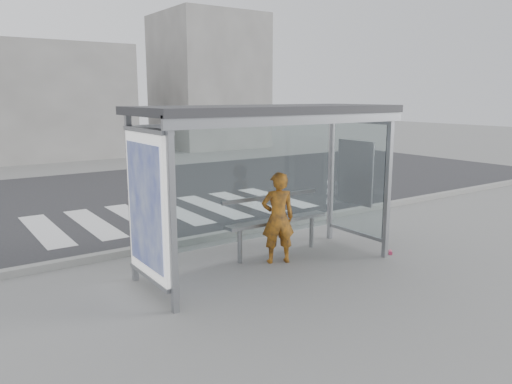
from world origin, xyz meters
TOP-DOWN VIEW (x-y plane):
  - ground at (0.00, 0.00)m, footprint 80.00×80.00m
  - road at (0.00, 7.00)m, footprint 30.00×10.00m
  - curb at (0.00, 1.95)m, footprint 30.00×0.18m
  - crosswalk at (0.50, 4.50)m, footprint 6.55×3.00m
  - bus_shelter at (-0.37, 0.06)m, footprint 4.25×1.65m
  - building_center at (0.00, 18.00)m, footprint 8.00×5.00m
  - building_right at (9.00, 18.00)m, footprint 5.00×5.00m
  - person at (0.29, 0.14)m, footprint 0.66×0.55m
  - bench at (0.54, 0.50)m, footprint 2.03×0.33m
  - soda_can at (2.20, -0.66)m, footprint 0.14×0.14m

SIDE VIEW (x-z plane):
  - ground at x=0.00m, z-range 0.00..0.00m
  - crosswalk at x=0.50m, z-range 0.00..0.00m
  - road at x=0.00m, z-range 0.00..0.01m
  - soda_can at x=2.20m, z-range 0.00..0.07m
  - curb at x=0.00m, z-range 0.00..0.12m
  - bench at x=0.54m, z-range 0.09..1.14m
  - person at x=0.29m, z-range 0.00..1.54m
  - bus_shelter at x=-0.37m, z-range 0.67..3.29m
  - building_center at x=0.00m, z-range 0.00..5.00m
  - building_right at x=9.00m, z-range 0.00..7.00m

